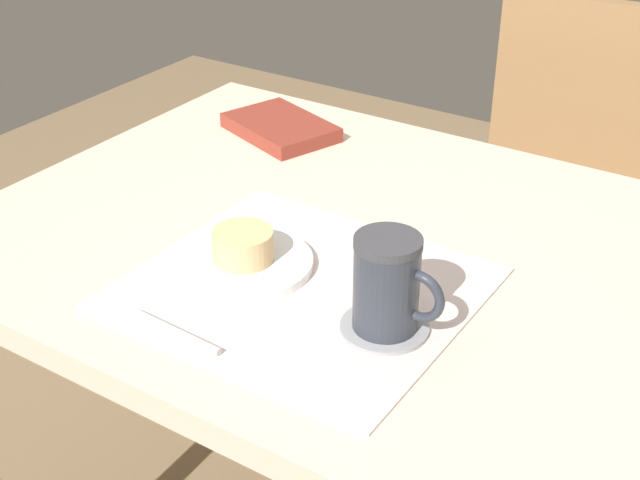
# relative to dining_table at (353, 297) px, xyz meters

# --- Properties ---
(dining_table) EXTENTS (1.02, 0.77, 0.75)m
(dining_table) POSITION_rel_dining_table_xyz_m (0.00, 0.00, 0.00)
(dining_table) COLOR beige
(dining_table) RESTS_ON ground_plane
(wooden_chair) EXTENTS (0.47, 0.47, 0.88)m
(wooden_chair) POSITION_rel_dining_table_xyz_m (0.05, 0.76, -0.17)
(wooden_chair) COLOR #997047
(wooden_chair) RESTS_ON ground_plane
(placemat) EXTENTS (0.40, 0.36, 0.00)m
(placemat) POSITION_rel_dining_table_xyz_m (0.01, -0.14, 0.10)
(placemat) COLOR silver
(placemat) RESTS_ON dining_table
(pastry_plate) EXTENTS (0.17, 0.17, 0.01)m
(pastry_plate) POSITION_rel_dining_table_xyz_m (-0.08, -0.14, 0.10)
(pastry_plate) COLOR white
(pastry_plate) RESTS_ON placemat
(pastry) EXTENTS (0.08, 0.08, 0.04)m
(pastry) POSITION_rel_dining_table_xyz_m (-0.08, -0.14, 0.13)
(pastry) COLOR #E5BC7F
(pastry) RESTS_ON pastry_plate
(coffee_coaster) EXTENTS (0.10, 0.10, 0.00)m
(coffee_coaster) POSITION_rel_dining_table_xyz_m (0.14, -0.16, 0.10)
(coffee_coaster) COLOR #99999E
(coffee_coaster) RESTS_ON placemat
(coffee_mug) EXTENTS (0.11, 0.07, 0.11)m
(coffee_mug) POSITION_rel_dining_table_xyz_m (0.14, -0.16, 0.16)
(coffee_mug) COLOR #2D333D
(coffee_mug) RESTS_ON coffee_coaster
(teaspoon) EXTENTS (0.13, 0.02, 0.01)m
(teaspoon) POSITION_rel_dining_table_xyz_m (-0.05, -0.30, 0.10)
(teaspoon) COLOR silver
(teaspoon) RESTS_ON placemat
(small_book) EXTENTS (0.21, 0.18, 0.02)m
(small_book) POSITION_rel_dining_table_xyz_m (-0.28, 0.23, 0.11)
(small_book) COLOR maroon
(small_book) RESTS_ON dining_table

